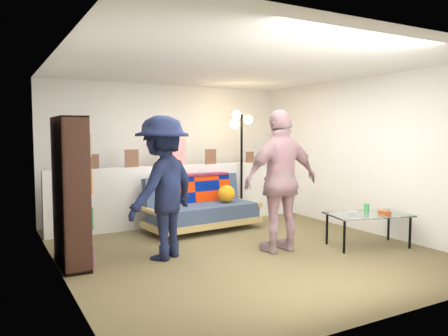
{
  "coord_description": "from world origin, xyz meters",
  "views": [
    {
      "loc": [
        -2.94,
        -4.92,
        1.54
      ],
      "look_at": [
        0.0,
        0.4,
        1.05
      ],
      "focal_mm": 35.0,
      "sensor_mm": 36.0,
      "label": 1
    }
  ],
  "objects_px": {
    "coffee_table": "(368,216)",
    "floor_lamp": "(240,142)",
    "futon_sofa": "(201,207)",
    "person_left": "(163,188)",
    "person_right": "(281,181)",
    "bookshelf": "(71,197)"
  },
  "relations": [
    {
      "from": "coffee_table",
      "to": "floor_lamp",
      "type": "bearing_deg",
      "value": 103.14
    },
    {
      "from": "futon_sofa",
      "to": "person_left",
      "type": "relative_size",
      "value": 1.07
    },
    {
      "from": "floor_lamp",
      "to": "person_left",
      "type": "distance_m",
      "value": 2.66
    },
    {
      "from": "floor_lamp",
      "to": "person_left",
      "type": "height_order",
      "value": "floor_lamp"
    },
    {
      "from": "floor_lamp",
      "to": "person_right",
      "type": "relative_size",
      "value": 1.05
    },
    {
      "from": "coffee_table",
      "to": "floor_lamp",
      "type": "distance_m",
      "value": 2.67
    },
    {
      "from": "coffee_table",
      "to": "person_right",
      "type": "height_order",
      "value": "person_right"
    },
    {
      "from": "coffee_table",
      "to": "futon_sofa",
      "type": "bearing_deg",
      "value": 127.08
    },
    {
      "from": "person_left",
      "to": "futon_sofa",
      "type": "bearing_deg",
      "value": -165.46
    },
    {
      "from": "bookshelf",
      "to": "person_left",
      "type": "relative_size",
      "value": 0.99
    },
    {
      "from": "futon_sofa",
      "to": "coffee_table",
      "type": "relative_size",
      "value": 1.57
    },
    {
      "from": "bookshelf",
      "to": "person_right",
      "type": "bearing_deg",
      "value": -15.28
    },
    {
      "from": "person_left",
      "to": "person_right",
      "type": "relative_size",
      "value": 0.95
    },
    {
      "from": "coffee_table",
      "to": "floor_lamp",
      "type": "xyz_separation_m",
      "value": [
        -0.57,
        2.43,
        0.95
      ]
    },
    {
      "from": "bookshelf",
      "to": "floor_lamp",
      "type": "distance_m",
      "value": 3.44
    },
    {
      "from": "bookshelf",
      "to": "floor_lamp",
      "type": "height_order",
      "value": "floor_lamp"
    },
    {
      "from": "bookshelf",
      "to": "floor_lamp",
      "type": "xyz_separation_m",
      "value": [
        3.11,
        1.36,
        0.57
      ]
    },
    {
      "from": "futon_sofa",
      "to": "bookshelf",
      "type": "relative_size",
      "value": 1.08
    },
    {
      "from": "person_left",
      "to": "coffee_table",
      "type": "bearing_deg",
      "value": 129.85
    },
    {
      "from": "floor_lamp",
      "to": "person_left",
      "type": "relative_size",
      "value": 1.11
    },
    {
      "from": "futon_sofa",
      "to": "coffee_table",
      "type": "bearing_deg",
      "value": -52.92
    },
    {
      "from": "futon_sofa",
      "to": "bookshelf",
      "type": "xyz_separation_m",
      "value": [
        -2.15,
        -0.96,
        0.44
      ]
    }
  ]
}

